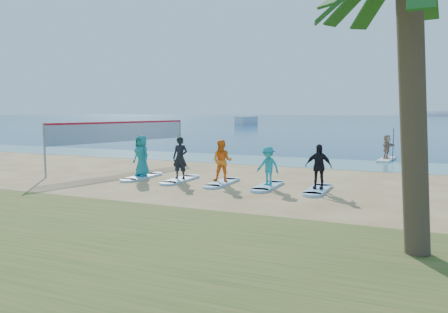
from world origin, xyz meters
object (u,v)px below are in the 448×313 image
at_px(surfboard_1, 180,180).
at_px(student_3, 268,166).
at_px(paddleboarder, 387,147).
at_px(student_4, 318,166).
at_px(volleyball_net, 123,132).
at_px(boat_offshore_a, 246,125).
at_px(paddleboard, 386,159).
at_px(student_0, 142,156).
at_px(surfboard_0, 142,177).
at_px(surfboard_2, 222,183).
at_px(student_1, 180,158).
at_px(surfboard_3, 268,186).
at_px(surfboard_4, 318,190).
at_px(student_2, 222,161).

xyz_separation_m(surfboard_1, student_3, (3.98, 0.00, 0.82)).
relative_size(paddleboarder, student_4, 0.87).
relative_size(volleyball_net, boat_offshore_a, 1.18).
relative_size(volleyball_net, paddleboard, 2.95).
relative_size(student_0, surfboard_1, 0.84).
relative_size(surfboard_0, student_3, 1.43).
relative_size(surfboard_0, student_4, 1.30).
distance_m(surfboard_1, surfboard_2, 1.99).
distance_m(boat_offshore_a, surfboard_2, 79.35).
bearing_deg(student_1, surfboard_3, -5.48).
xyz_separation_m(volleyball_net, student_1, (5.02, -2.68, -0.90)).
relative_size(paddleboard, student_3, 1.95).
distance_m(student_1, student_4, 5.97).
bearing_deg(surfboard_0, surfboard_2, 0.00).
distance_m(surfboard_2, surfboard_3, 1.99).
distance_m(paddleboarder, boat_offshore_a, 70.70).
xyz_separation_m(boat_offshore_a, surfboard_4, (31.32, -74.49, 0.04)).
height_order(student_1, surfboard_3, student_1).
height_order(volleyball_net, surfboard_0, volleyball_net).
bearing_deg(student_0, surfboard_2, 16.74).
xyz_separation_m(surfboard_1, student_4, (5.97, 0.00, 0.89)).
xyz_separation_m(surfboard_0, surfboard_2, (3.98, 0.00, 0.00)).
bearing_deg(paddleboard, surfboard_1, -116.75).
xyz_separation_m(paddleboard, student_4, (-1.72, -11.98, 0.87)).
bearing_deg(paddleboarder, surfboard_3, -175.61).
bearing_deg(student_3, surfboard_2, -164.11).
distance_m(surfboard_1, surfboard_4, 5.97).
bearing_deg(surfboard_2, student_1, 180.00).
relative_size(student_1, student_2, 1.05).
relative_size(surfboard_1, surfboard_3, 1.00).
xyz_separation_m(paddleboard, surfboard_0, (-9.69, -11.98, -0.01)).
bearing_deg(paddleboard, student_3, -101.26).
bearing_deg(surfboard_0, surfboard_3, 0.00).
distance_m(surfboard_2, student_4, 4.08).
relative_size(surfboard_2, surfboard_3, 1.00).
xyz_separation_m(volleyball_net, boat_offshore_a, (-20.33, 71.81, -1.90)).
xyz_separation_m(student_1, surfboard_2, (1.99, 0.00, -0.96)).
xyz_separation_m(student_0, student_3, (5.97, 0.00, -0.15)).
bearing_deg(student_2, student_3, -8.25).
relative_size(paddleboard, surfboard_2, 1.36).
xyz_separation_m(volleyball_net, student_2, (7.01, -2.68, -0.95)).
bearing_deg(student_0, paddleboard, 67.80).
relative_size(surfboard_2, student_3, 1.43).
height_order(boat_offshore_a, surfboard_2, boat_offshore_a).
xyz_separation_m(surfboard_0, surfboard_3, (5.97, 0.00, 0.00)).
xyz_separation_m(volleyball_net, student_4, (10.99, -2.68, -0.97)).
distance_m(paddleboard, surfboard_3, 12.55).
xyz_separation_m(volleyball_net, surfboard_0, (3.03, -2.68, -1.86)).
height_order(volleyball_net, paddleboard, volleyball_net).
bearing_deg(paddleboard, paddleboarder, 0.00).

